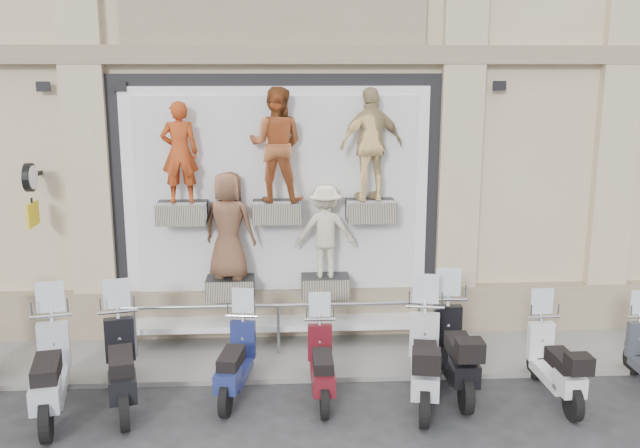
# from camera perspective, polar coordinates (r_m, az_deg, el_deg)

# --- Properties ---
(ground) EXTENTS (90.00, 90.00, 0.00)m
(ground) POSITION_cam_1_polar(r_m,az_deg,el_deg) (10.09, -3.31, -15.09)
(ground) COLOR #2A2A2C
(ground) RESTS_ON ground
(sidewalk) EXTENTS (16.00, 2.20, 0.08)m
(sidewalk) POSITION_cam_1_polar(r_m,az_deg,el_deg) (11.97, -3.32, -10.25)
(sidewalk) COLOR gray
(sidewalk) RESTS_ON ground
(building) EXTENTS (14.00, 8.60, 12.00)m
(building) POSITION_cam_1_polar(r_m,az_deg,el_deg) (15.99, -3.61, 17.31)
(building) COLOR #C8B692
(building) RESTS_ON ground
(shop_vitrine) EXTENTS (5.60, 0.88, 4.30)m
(shop_vitrine) POSITION_cam_1_polar(r_m,az_deg,el_deg) (11.88, -3.05, 1.82)
(shop_vitrine) COLOR black
(shop_vitrine) RESTS_ON ground
(guard_rail) EXTENTS (5.06, 0.10, 0.93)m
(guard_rail) POSITION_cam_1_polar(r_m,az_deg,el_deg) (11.72, -3.35, -8.52)
(guard_rail) COLOR #9EA0A5
(guard_rail) RESTS_ON ground
(clock_sign_bracket) EXTENTS (0.10, 0.80, 1.02)m
(clock_sign_bracket) POSITION_cam_1_polar(r_m,az_deg,el_deg) (12.21, -22.14, 2.80)
(clock_sign_bracket) COLOR black
(clock_sign_bracket) RESTS_ON ground
(scooter_c) EXTENTS (1.01, 2.16, 1.69)m
(scooter_c) POSITION_cam_1_polar(r_m,az_deg,el_deg) (10.44, -20.89, -9.85)
(scooter_c) COLOR #A4A8B2
(scooter_c) RESTS_ON ground
(scooter_d) EXTENTS (1.05, 2.12, 1.66)m
(scooter_d) POSITION_cam_1_polar(r_m,az_deg,el_deg) (10.40, -15.69, -9.66)
(scooter_d) COLOR black
(scooter_d) RESTS_ON ground
(scooter_e) EXTENTS (0.80, 1.83, 1.44)m
(scooter_e) POSITION_cam_1_polar(r_m,az_deg,el_deg) (10.42, -6.80, -9.87)
(scooter_e) COLOR navy
(scooter_e) RESTS_ON ground
(scooter_f) EXTENTS (0.51, 1.73, 1.40)m
(scooter_f) POSITION_cam_1_polar(r_m,az_deg,el_deg) (10.29, 0.15, -10.17)
(scooter_f) COLOR #4F0D15
(scooter_f) RESTS_ON ground
(scooter_g) EXTENTS (0.98, 2.15, 1.68)m
(scooter_g) POSITION_cam_1_polar(r_m,az_deg,el_deg) (10.24, 8.40, -9.58)
(scooter_g) COLOR #B1B4B9
(scooter_g) RESTS_ON ground
(scooter_h) EXTENTS (0.66, 2.06, 1.66)m
(scooter_h) POSITION_cam_1_polar(r_m,az_deg,el_deg) (10.68, 10.84, -8.79)
(scooter_h) COLOR black
(scooter_h) RESTS_ON ground
(scooter_i) EXTENTS (0.58, 1.81, 1.46)m
(scooter_i) POSITION_cam_1_polar(r_m,az_deg,el_deg) (10.79, 18.34, -9.58)
(scooter_i) COLOR silver
(scooter_i) RESTS_ON ground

